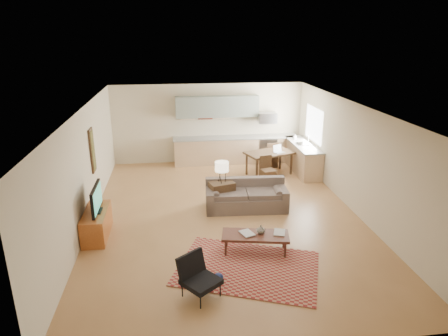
{
  "coord_description": "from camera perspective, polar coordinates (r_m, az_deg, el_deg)",
  "views": [
    {
      "loc": [
        -1.21,
        -8.94,
        4.34
      ],
      "look_at": [
        0.0,
        0.3,
        1.15
      ],
      "focal_mm": 32.0,
      "sensor_mm": 36.0,
      "label": 1
    }
  ],
  "objects": [
    {
      "name": "room",
      "position": [
        9.5,
        0.23,
        0.56
      ],
      "size": [
        9.0,
        9.0,
        9.0
      ],
      "color": "#A57343",
      "rests_on": "ground"
    },
    {
      "name": "kitchen_counter_back",
      "position": [
        13.84,
        1.62,
        2.62
      ],
      "size": [
        4.26,
        0.64,
        0.92
      ],
      "primitive_type": null,
      "color": "tan",
      "rests_on": "ground"
    },
    {
      "name": "kitchen_counter_right",
      "position": [
        13.22,
        11.15,
        1.47
      ],
      "size": [
        0.64,
        2.26,
        0.92
      ],
      "primitive_type": null,
      "color": "tan",
      "rests_on": "ground"
    },
    {
      "name": "kitchen_range",
      "position": [
        14.05,
        6.06,
        2.73
      ],
      "size": [
        0.62,
        0.62,
        0.9
      ],
      "primitive_type": "cube",
      "color": "#A5A8AD",
      "rests_on": "ground"
    },
    {
      "name": "kitchen_microwave",
      "position": [
        13.81,
        6.19,
        7.14
      ],
      "size": [
        0.62,
        0.4,
        0.35
      ],
      "primitive_type": "cube",
      "color": "#A5A8AD",
      "rests_on": "room"
    },
    {
      "name": "upper_cabinets",
      "position": [
        13.56,
        -0.96,
        8.76
      ],
      "size": [
        2.8,
        0.34,
        0.7
      ],
      "primitive_type": "cube",
      "color": "gray",
      "rests_on": "room"
    },
    {
      "name": "window_right",
      "position": [
        13.04,
        12.71,
        6.09
      ],
      "size": [
        0.02,
        1.4,
        1.05
      ],
      "primitive_type": "cube",
      "color": "white",
      "rests_on": "room"
    },
    {
      "name": "wall_art_left",
      "position": [
        10.42,
        -18.25,
        2.4
      ],
      "size": [
        0.06,
        0.42,
        1.1
      ],
      "primitive_type": null,
      "color": "brown",
      "rests_on": "room"
    },
    {
      "name": "triptych",
      "position": [
        13.7,
        -2.7,
        7.99
      ],
      "size": [
        1.7,
        0.04,
        0.5
      ],
      "primitive_type": null,
      "color": "#FFE8C8",
      "rests_on": "room"
    },
    {
      "name": "rug",
      "position": [
        7.97,
        3.42,
        -14.06
      ],
      "size": [
        3.13,
        2.67,
        0.02
      ],
      "primitive_type": "cube",
      "rotation": [
        0.0,
        0.0,
        -0.37
      ],
      "color": "maroon",
      "rests_on": "floor"
    },
    {
      "name": "sofa",
      "position": [
        10.24,
        3.21,
        -3.92
      ],
      "size": [
        2.21,
        1.07,
        0.75
      ],
      "primitive_type": null,
      "rotation": [
        0.0,
        0.0,
        -0.06
      ],
      "color": "brown",
      "rests_on": "floor"
    },
    {
      "name": "coffee_table",
      "position": [
        8.4,
        4.48,
        -10.65
      ],
      "size": [
        1.45,
        0.8,
        0.41
      ],
      "primitive_type": null,
      "rotation": [
        0.0,
        0.0,
        -0.19
      ],
      "color": "#482319",
      "rests_on": "floor"
    },
    {
      "name": "book_a",
      "position": [
        8.24,
        2.6,
        -9.49
      ],
      "size": [
        0.44,
        0.47,
        0.03
      ],
      "primitive_type": "imported",
      "rotation": [
        0.0,
        0.0,
        0.36
      ],
      "color": "maroon",
      "rests_on": "coffee_table"
    },
    {
      "name": "book_b",
      "position": [
        8.41,
        7.14,
        -9.05
      ],
      "size": [
        0.41,
        0.44,
        0.02
      ],
      "primitive_type": "imported",
      "rotation": [
        0.0,
        0.0,
        -0.31
      ],
      "color": "navy",
      "rests_on": "coffee_table"
    },
    {
      "name": "vase",
      "position": [
        8.31,
        5.29,
        -8.71
      ],
      "size": [
        0.21,
        0.21,
        0.18
      ],
      "primitive_type": "imported",
      "rotation": [
        0.0,
        0.0,
        -0.1
      ],
      "color": "black",
      "rests_on": "coffee_table"
    },
    {
      "name": "armchair",
      "position": [
        7.05,
        -3.3,
        -15.41
      ],
      "size": [
        0.91,
        0.91,
        0.74
      ],
      "primitive_type": null,
      "rotation": [
        0.0,
        0.0,
        0.67
      ],
      "color": "black",
      "rests_on": "floor"
    },
    {
      "name": "tv_credenza",
      "position": [
        9.39,
        -17.73,
        -7.57
      ],
      "size": [
        0.49,
        1.28,
        0.59
      ],
      "primitive_type": null,
      "color": "#994C1F",
      "rests_on": "floor"
    },
    {
      "name": "tv",
      "position": [
        9.14,
        -17.79,
        -4.23
      ],
      "size": [
        0.1,
        0.99,
        0.59
      ],
      "primitive_type": null,
      "color": "black",
      "rests_on": "tv_credenza"
    },
    {
      "name": "console_table",
      "position": [
        10.28,
        -0.31,
        -3.91
      ],
      "size": [
        0.7,
        0.56,
        0.71
      ],
      "primitive_type": null,
      "rotation": [
        0.0,
        0.0,
        0.28
      ],
      "color": "#392718",
      "rests_on": "floor"
    },
    {
      "name": "table_lamp",
      "position": [
        10.05,
        -0.32,
        -0.55
      ],
      "size": [
        0.46,
        0.46,
        0.57
      ],
      "primitive_type": null,
      "rotation": [
        0.0,
        0.0,
        0.42
      ],
      "color": "beige",
      "rests_on": "console_table"
    },
    {
      "name": "dining_table",
      "position": [
        12.76,
        6.44,
        0.67
      ],
      "size": [
        1.67,
        1.28,
        0.75
      ],
      "primitive_type": null,
      "rotation": [
        0.0,
        0.0,
        0.33
      ],
      "color": "#392718",
      "rests_on": "floor"
    },
    {
      "name": "dining_chair_near",
      "position": [
        12.01,
        6.31,
        -0.28
      ],
      "size": [
        0.48,
        0.5,
        0.83
      ],
      "primitive_type": null,
      "rotation": [
        0.0,
        0.0,
        0.24
      ],
      "color": "#392718",
      "rests_on": "floor"
    },
    {
      "name": "dining_chair_far",
      "position": [
        13.48,
        6.57,
        1.97
      ],
      "size": [
        0.5,
        0.51,
        0.88
      ],
      "primitive_type": null,
      "rotation": [
        0.0,
        0.0,
        3.34
      ],
      "color": "#392718",
      "rests_on": "floor"
    },
    {
      "name": "laptop",
      "position": [
        12.6,
        7.93,
        2.71
      ],
      "size": [
        0.38,
        0.35,
        0.24
      ],
      "primitive_type": null,
      "rotation": [
        0.0,
        0.0,
        0.44
      ],
      "color": "#A5A8AD",
      "rests_on": "dining_table"
    },
    {
      "name": "soap_bottle",
      "position": [
        13.57,
        10.13,
        4.44
      ],
      "size": [
        0.1,
        0.1,
        0.19
      ],
      "primitive_type": "imported",
      "rotation": [
        0.0,
        0.0,
        0.06
      ],
      "color": "#FFE8C8",
      "rests_on": "kitchen_counter_right"
    }
  ]
}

